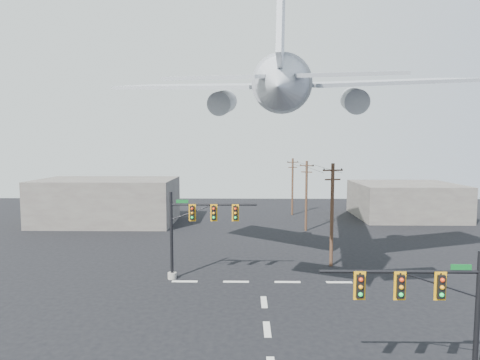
{
  "coord_description": "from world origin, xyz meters",
  "views": [
    {
      "loc": [
        -1.21,
        -18.28,
        10.65
      ],
      "look_at": [
        -1.58,
        5.0,
        8.58
      ],
      "focal_mm": 30.0,
      "sensor_mm": 36.0,
      "label": 1
    }
  ],
  "objects_px": {
    "signal_mast_far": "(193,230)",
    "utility_pole_c": "(292,185)",
    "utility_pole_b": "(306,194)",
    "utility_pole_a": "(332,213)",
    "signal_mast_near": "(437,314)",
    "airliner": "(287,81)"
  },
  "relations": [
    {
      "from": "signal_mast_far",
      "to": "utility_pole_c",
      "type": "xyz_separation_m",
      "value": [
        11.14,
        29.16,
        0.53
      ]
    },
    {
      "from": "signal_mast_far",
      "to": "utility_pole_c",
      "type": "height_order",
      "value": "utility_pole_c"
    },
    {
      "from": "utility_pole_b",
      "to": "utility_pole_a",
      "type": "bearing_deg",
      "value": -65.57
    },
    {
      "from": "signal_mast_near",
      "to": "utility_pole_b",
      "type": "distance_m",
      "value": 32.63
    },
    {
      "from": "signal_mast_near",
      "to": "utility_pole_c",
      "type": "height_order",
      "value": "utility_pole_c"
    },
    {
      "from": "signal_mast_near",
      "to": "utility_pole_a",
      "type": "distance_m",
      "value": 18.29
    },
    {
      "from": "signal_mast_near",
      "to": "airliner",
      "type": "bearing_deg",
      "value": 105.49
    },
    {
      "from": "utility_pole_a",
      "to": "utility_pole_c",
      "type": "distance_m",
      "value": 25.52
    },
    {
      "from": "signal_mast_near",
      "to": "utility_pole_b",
      "type": "height_order",
      "value": "utility_pole_b"
    },
    {
      "from": "signal_mast_far",
      "to": "utility_pole_a",
      "type": "distance_m",
      "value": 12.22
    },
    {
      "from": "signal_mast_far",
      "to": "utility_pole_c",
      "type": "bearing_deg",
      "value": 69.09
    },
    {
      "from": "utility_pole_a",
      "to": "airliner",
      "type": "relative_size",
      "value": 0.29
    },
    {
      "from": "signal_mast_far",
      "to": "airliner",
      "type": "bearing_deg",
      "value": 16.72
    },
    {
      "from": "utility_pole_a",
      "to": "utility_pole_c",
      "type": "relative_size",
      "value": 1.05
    },
    {
      "from": "signal_mast_near",
      "to": "utility_pole_c",
      "type": "distance_m",
      "value": 43.78
    },
    {
      "from": "signal_mast_far",
      "to": "airliner",
      "type": "relative_size",
      "value": 0.23
    },
    {
      "from": "signal_mast_near",
      "to": "utility_pole_a",
      "type": "height_order",
      "value": "utility_pole_a"
    },
    {
      "from": "utility_pole_c",
      "to": "airliner",
      "type": "distance_m",
      "value": 29.41
    },
    {
      "from": "utility_pole_c",
      "to": "signal_mast_far",
      "type": "bearing_deg",
      "value": -124.06
    },
    {
      "from": "signal_mast_near",
      "to": "signal_mast_far",
      "type": "relative_size",
      "value": 0.98
    },
    {
      "from": "utility_pole_c",
      "to": "utility_pole_a",
      "type": "bearing_deg",
      "value": -102.03
    },
    {
      "from": "airliner",
      "to": "utility_pole_c",
      "type": "bearing_deg",
      "value": -0.35
    }
  ]
}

